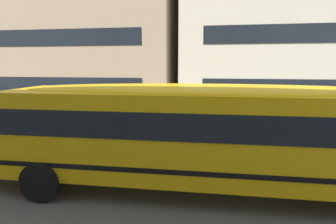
# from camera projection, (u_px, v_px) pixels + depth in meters

# --- Properties ---
(ground_plane) EXTENTS (400.00, 400.00, 0.00)m
(ground_plane) POSITION_uv_depth(u_px,v_px,m) (181.00, 168.00, 9.44)
(ground_plane) COLOR #54514F
(sidewalk_far) EXTENTS (120.00, 3.00, 0.01)m
(sidewalk_far) POSITION_uv_depth(u_px,v_px,m) (199.00, 121.00, 17.17)
(sidewalk_far) COLOR gray
(sidewalk_far) RESTS_ON ground_plane
(lane_centreline) EXTENTS (110.00, 0.16, 0.01)m
(lane_centreline) POSITION_uv_depth(u_px,v_px,m) (181.00, 168.00, 9.44)
(lane_centreline) COLOR silver
(lane_centreline) RESTS_ON ground_plane
(school_bus) EXTENTS (12.80, 3.04, 2.85)m
(school_bus) POSITION_uv_depth(u_px,v_px,m) (203.00, 129.00, 7.53)
(school_bus) COLOR yellow
(school_bus) RESTS_ON ground_plane
(parked_car_beige_by_entrance) EXTENTS (3.96, 2.00, 1.64)m
(parked_car_beige_by_entrance) POSITION_uv_depth(u_px,v_px,m) (37.00, 111.00, 15.70)
(parked_car_beige_by_entrance) COLOR #C1B28E
(parked_car_beige_by_entrance) RESTS_ON ground_plane
(apartment_block_far_left) EXTENTS (20.25, 10.83, 16.50)m
(apartment_block_far_left) POSITION_uv_depth(u_px,v_px,m) (61.00, 6.00, 24.67)
(apartment_block_far_left) COLOR tan
(apartment_block_far_left) RESTS_ON ground_plane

